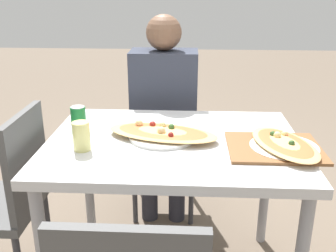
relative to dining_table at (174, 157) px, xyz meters
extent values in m
cube|color=silver|center=(0.00, 0.00, 0.06)|extent=(1.09, 0.81, 0.04)
cylinder|color=#99999E|center=(-0.49, 0.35, -0.31)|extent=(0.05, 0.05, 0.72)
cylinder|color=#99999E|center=(0.49, 0.35, -0.31)|extent=(0.05, 0.05, 0.72)
cube|color=#4C4C4C|center=(-0.08, 0.66, -0.22)|extent=(0.40, 0.40, 0.04)
cube|color=#4C4C4C|center=(-0.08, 0.85, 0.01)|extent=(0.38, 0.03, 0.42)
cylinder|color=#38383D|center=(0.09, 0.49, -0.45)|extent=(0.03, 0.03, 0.44)
cylinder|color=#38383D|center=(-0.25, 0.49, -0.45)|extent=(0.03, 0.03, 0.44)
cylinder|color=#38383D|center=(0.09, 0.83, -0.45)|extent=(0.03, 0.03, 0.44)
cylinder|color=#38383D|center=(-0.25, 0.83, -0.45)|extent=(0.03, 0.03, 0.44)
cube|color=#4C4C4C|center=(-0.62, -0.10, 0.01)|extent=(0.03, 0.38, 0.42)
cylinder|color=#38383D|center=(-0.63, 0.07, -0.45)|extent=(0.03, 0.03, 0.44)
cylinder|color=#2D2D38|center=(0.00, 0.54, -0.43)|extent=(0.10, 0.10, 0.48)
cylinder|color=#2D2D38|center=(-0.17, 0.54, -0.43)|extent=(0.10, 0.10, 0.48)
cube|color=#333847|center=(-0.08, 0.63, 0.08)|extent=(0.38, 0.22, 0.56)
sphere|color=brown|center=(-0.08, 0.63, 0.46)|extent=(0.20, 0.20, 0.20)
cylinder|color=white|center=(-0.05, 0.02, 0.09)|extent=(0.29, 0.29, 0.01)
ellipsoid|color=#E0AD66|center=(-0.05, 0.02, 0.11)|extent=(0.53, 0.33, 0.02)
ellipsoid|color=#D16033|center=(-0.05, 0.02, 0.11)|extent=(0.43, 0.27, 0.01)
sphere|color=#335928|center=(-0.01, 0.05, 0.12)|extent=(0.03, 0.03, 0.03)
sphere|color=maroon|center=(-0.01, -0.04, 0.12)|extent=(0.02, 0.02, 0.02)
sphere|color=maroon|center=(-0.10, 0.08, 0.12)|extent=(0.03, 0.03, 0.03)
sphere|color=beige|center=(-0.05, 0.08, 0.12)|extent=(0.03, 0.03, 0.03)
sphere|color=beige|center=(-0.05, 0.00, 0.12)|extent=(0.04, 0.04, 0.04)
sphere|color=beige|center=(-0.16, 0.09, 0.12)|extent=(0.03, 0.03, 0.03)
cylinder|color=#197233|center=(-0.43, 0.05, 0.15)|extent=(0.07, 0.07, 0.12)
cylinder|color=silver|center=(-0.43, 0.05, 0.21)|extent=(0.06, 0.06, 0.00)
cylinder|color=#E0DB7F|center=(-0.36, -0.13, 0.14)|extent=(0.07, 0.07, 0.12)
cube|color=brown|center=(0.41, -0.08, 0.09)|extent=(0.37, 0.31, 0.01)
cylinder|color=white|center=(0.45, -0.08, 0.09)|extent=(0.28, 0.28, 0.01)
ellipsoid|color=#E0AD66|center=(0.45, -0.08, 0.11)|extent=(0.32, 0.44, 0.02)
ellipsoid|color=#D16033|center=(0.45, -0.08, 0.11)|extent=(0.26, 0.36, 0.01)
sphere|color=#335928|center=(0.42, -0.01, 0.12)|extent=(0.03, 0.03, 0.03)
sphere|color=beige|center=(0.43, -0.02, 0.12)|extent=(0.03, 0.03, 0.03)
sphere|color=#335928|center=(0.47, -0.10, 0.12)|extent=(0.03, 0.03, 0.03)
sphere|color=beige|center=(0.47, 0.00, 0.12)|extent=(0.03, 0.03, 0.03)
camera|label=1|loc=(0.06, -1.57, 0.73)|focal=42.00mm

